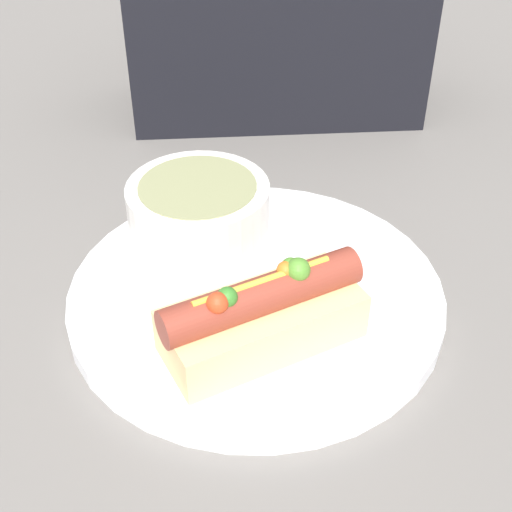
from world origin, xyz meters
The scene contains 5 objects.
ground_plane centered at (0.00, 0.00, 0.00)m, with size 4.00×4.00×0.00m, color slate.
dinner_plate centered at (0.00, 0.00, 0.01)m, with size 0.29×0.29×0.02m.
hot_dog centered at (0.00, -0.06, 0.04)m, with size 0.15×0.11×0.07m.
soup_bowl centered at (-0.04, 0.06, 0.05)m, with size 0.12×0.12×0.06m.
spoon centered at (-0.06, 0.04, 0.02)m, with size 0.03×0.15×0.01m.
Camera 1 is at (-0.03, -0.42, 0.38)m, focal length 50.00 mm.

